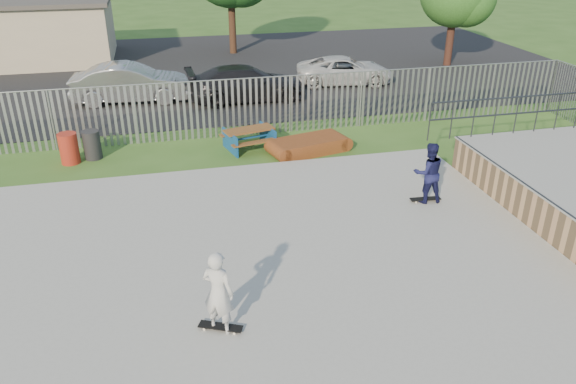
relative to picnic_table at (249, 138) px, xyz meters
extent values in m
plane|color=#386121|center=(-1.93, -7.71, -0.34)|extent=(120.00, 120.00, 0.00)
cube|color=#9E9E99|center=(-1.93, -7.71, -0.27)|extent=(15.00, 12.00, 0.15)
cylinder|color=#383A3F|center=(5.59, -6.71, 0.74)|extent=(0.06, 7.00, 0.06)
cube|color=brown|center=(0.00, 0.00, 0.31)|extent=(1.70, 0.98, 0.05)
cube|color=brown|center=(0.13, -0.52, 0.05)|extent=(1.62, 0.62, 0.04)
cube|color=brown|center=(-0.13, 0.52, 0.05)|extent=(1.62, 0.62, 0.04)
cube|color=navy|center=(0.00, 0.00, -0.02)|extent=(1.68, 1.55, 0.66)
cube|color=brown|center=(1.82, -0.74, -0.12)|extent=(2.44, 1.63, 0.45)
cylinder|color=#A32819|center=(-5.57, 0.05, 0.13)|extent=(0.57, 0.57, 0.95)
cylinder|color=#252527|center=(-4.92, 0.27, 0.11)|extent=(0.54, 0.54, 0.90)
cube|color=black|center=(-1.93, 11.29, -0.33)|extent=(40.00, 18.00, 0.02)
imported|color=#ACADB1|center=(-3.82, 6.26, 0.45)|extent=(4.80, 1.98, 1.55)
imported|color=black|center=(0.81, 5.40, 0.38)|extent=(4.95, 2.16, 1.42)
imported|color=silver|center=(5.60, 7.01, 0.28)|extent=(4.60, 2.62, 1.21)
cube|color=beige|center=(-9.93, 15.29, 1.16)|extent=(10.00, 6.00, 3.00)
cube|color=#4C4742|center=(-9.93, 15.29, 2.76)|extent=(10.40, 6.40, 0.20)
cylinder|color=#462B1C|center=(1.58, 14.74, 1.67)|extent=(0.39, 0.39, 4.03)
cylinder|color=#45251B|center=(11.92, 9.29, 1.23)|extent=(0.38, 0.38, 3.15)
cube|color=black|center=(3.78, -5.14, -0.13)|extent=(0.81, 0.26, 0.02)
cube|color=black|center=(-2.05, -9.03, -0.13)|extent=(0.81, 0.52, 0.02)
imported|color=#151743|center=(3.78, -5.14, 0.61)|extent=(0.83, 0.67, 1.62)
imported|color=silver|center=(-2.05, -9.03, 0.61)|extent=(0.70, 0.65, 1.62)
camera|label=1|loc=(-2.69, -17.06, 6.40)|focal=35.00mm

